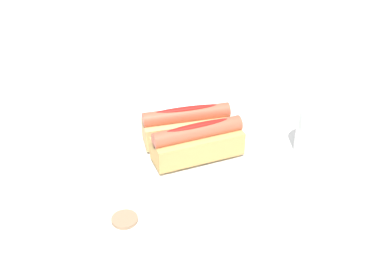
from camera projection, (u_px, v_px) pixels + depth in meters
ground_plane at (205, 168)px, 0.87m from camera, size 2.40×2.40×0.00m
serving_bowl at (192, 155)px, 0.87m from camera, size 0.27×0.27×0.04m
hotdog_front at (187, 125)px, 0.87m from camera, size 0.16×0.08×0.06m
hotdog_back at (198, 142)px, 0.82m from camera, size 0.16×0.10×0.06m
water_glass at (315, 133)px, 0.89m from camera, size 0.07×0.07×0.09m
paper_towel_roll at (129, 260)px, 0.61m from camera, size 0.11×0.11×0.13m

